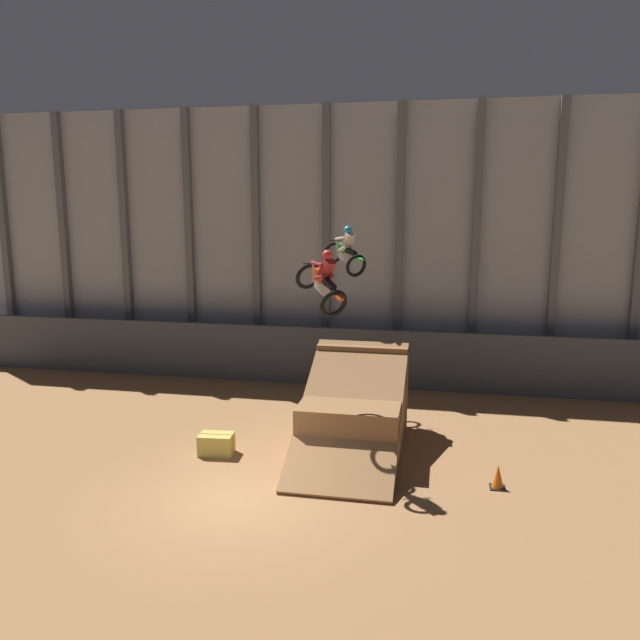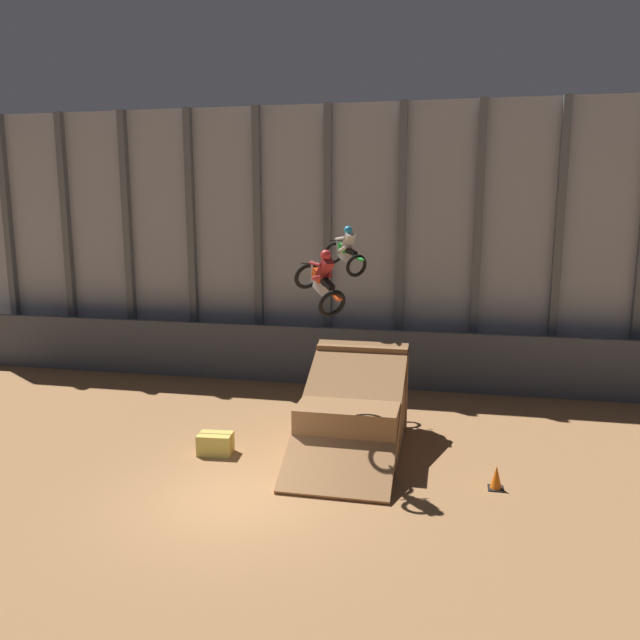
{
  "view_description": "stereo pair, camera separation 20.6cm",
  "coord_description": "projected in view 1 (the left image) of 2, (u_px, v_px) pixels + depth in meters",
  "views": [
    {
      "loc": [
        4.44,
        -12.59,
        6.58
      ],
      "look_at": [
        0.82,
        5.5,
        3.2
      ],
      "focal_mm": 35.0,
      "sensor_mm": 36.0,
      "label": 1
    },
    {
      "loc": [
        4.65,
        -12.55,
        6.58
      ],
      "look_at": [
        0.82,
        5.5,
        3.2
      ],
      "focal_mm": 35.0,
      "sensor_mm": 36.0,
      "label": 2
    }
  ],
  "objects": [
    {
      "name": "traffic_cone_near_ramp",
      "position": [
        498.0,
        477.0,
        14.71
      ],
      "size": [
        0.36,
        0.36,
        0.58
      ],
      "color": "black",
      "rests_on": "ground_plane"
    },
    {
      "name": "lower_barrier",
      "position": [
        320.0,
        356.0,
        23.2
      ],
      "size": [
        31.36,
        0.2,
        2.16
      ],
      "color": "#474C56",
      "rests_on": "ground_plane"
    },
    {
      "name": "hay_bale_trackside",
      "position": [
        216.0,
        444.0,
        16.73
      ],
      "size": [
        0.95,
        0.67,
        0.57
      ],
      "rotation": [
        0.0,
        0.0,
        0.09
      ],
      "color": "#CCB751",
      "rests_on": "ground_plane"
    },
    {
      "name": "dirt_ramp",
      "position": [
        355.0,
        412.0,
        17.37
      ],
      "size": [
        2.69,
        5.21,
        2.69
      ],
      "color": "olive",
      "rests_on": "ground_plane"
    },
    {
      "name": "arena_back_wall",
      "position": [
        327.0,
        244.0,
        23.83
      ],
      "size": [
        32.0,
        0.4,
        10.29
      ],
      "color": "#A3A8B2",
      "rests_on": "ground_plane"
    },
    {
      "name": "rider_bike_right_air",
      "position": [
        323.0,
        282.0,
        15.38
      ],
      "size": [
        1.64,
        1.75,
        1.67
      ],
      "rotation": [
        0.39,
        0.0,
        0.7
      ],
      "color": "black"
    },
    {
      "name": "rider_bike_left_air",
      "position": [
        345.0,
        252.0,
        19.76
      ],
      "size": [
        1.63,
        1.71,
        1.6
      ],
      "rotation": [
        0.22,
        0.0,
        0.72
      ],
      "color": "black"
    },
    {
      "name": "ground_plane",
      "position": [
        237.0,
        499.0,
        14.19
      ],
      "size": [
        60.0,
        60.0,
        0.0
      ],
      "primitive_type": "plane",
      "color": "#996B42"
    }
  ]
}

